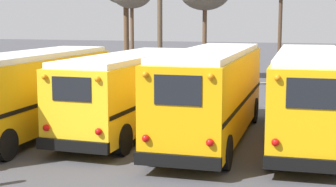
% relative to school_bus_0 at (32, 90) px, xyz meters
% --- Properties ---
extents(ground_plane, '(160.00, 160.00, 0.00)m').
position_rel_school_bus_0_xyz_m(ground_plane, '(5.08, 0.88, -1.74)').
color(ground_plane, '#424247').
extents(school_bus_0, '(2.66, 9.86, 3.20)m').
position_rel_school_bus_0_xyz_m(school_bus_0, '(0.00, 0.00, 0.00)').
color(school_bus_0, '#EAAA0F').
rests_on(school_bus_0, ground).
extents(school_bus_1, '(2.65, 9.61, 3.10)m').
position_rel_school_bus_0_xyz_m(school_bus_1, '(3.39, 1.64, -0.05)').
color(school_bus_1, yellow).
rests_on(school_bus_1, ground).
extents(school_bus_2, '(2.82, 10.21, 3.36)m').
position_rel_school_bus_0_xyz_m(school_bus_2, '(6.77, 1.23, 0.09)').
color(school_bus_2, '#E5A00C').
rests_on(school_bus_2, ground).
extents(school_bus_3, '(2.93, 10.24, 3.32)m').
position_rel_school_bus_0_xyz_m(school_bus_3, '(10.16, 1.94, 0.06)').
color(school_bus_3, '#EAAA0F').
rests_on(school_bus_3, ground).
extents(utility_pole, '(1.80, 0.31, 9.34)m').
position_rel_school_bus_0_xyz_m(utility_pole, '(1.01, 12.50, 3.06)').
color(utility_pole, brown).
rests_on(utility_pole, ground).
extents(fence_line, '(18.22, 0.06, 1.42)m').
position_rel_school_bus_0_xyz_m(fence_line, '(5.08, 7.84, -0.75)').
color(fence_line, '#939399').
rests_on(fence_line, ground).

